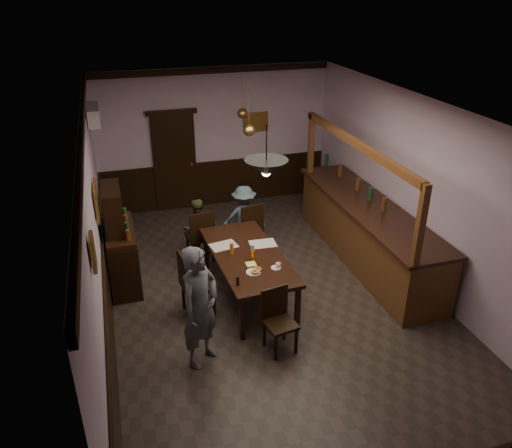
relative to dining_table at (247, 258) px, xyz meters
name	(u,v)px	position (x,y,z in m)	size (l,w,h in m)	color
room	(274,215)	(0.34, -0.26, 0.81)	(5.01, 8.01, 3.01)	#2D2621
dining_table	(247,258)	(0.00, 0.00, 0.00)	(1.10, 2.24, 0.75)	black
chair_far_left	(201,234)	(-0.50, 1.25, -0.13)	(0.49, 0.49, 1.01)	black
chair_far_right	(250,226)	(0.40, 1.29, -0.13)	(0.52, 0.52, 1.02)	black
chair_near	(278,317)	(0.05, -1.32, -0.19)	(0.46, 0.46, 0.91)	black
chair_side	(192,282)	(-0.92, -0.25, -0.12)	(0.51, 0.51, 1.04)	black
person_standing	(200,307)	(-0.99, -1.30, 0.17)	(0.62, 0.41, 1.71)	#53555F
person_seated_left	(197,228)	(-0.52, 1.53, -0.14)	(0.53, 0.42, 1.10)	#4C5231
person_seated_right	(244,217)	(0.38, 1.57, -0.07)	(0.79, 0.46, 1.23)	slate
newspaper_left	(224,246)	(-0.29, 0.37, 0.07)	(0.42, 0.30, 0.01)	silver
newspaper_right	(263,244)	(0.33, 0.25, 0.07)	(0.42, 0.30, 0.01)	silver
napkin	(251,264)	(-0.03, -0.30, 0.07)	(0.15, 0.15, 0.00)	#FFF85D
saucer	(276,268)	(0.29, -0.52, 0.07)	(0.15, 0.15, 0.01)	white
coffee_cup	(278,265)	(0.32, -0.53, 0.11)	(0.08, 0.08, 0.07)	white
pastry_plate	(253,272)	(-0.06, -0.54, 0.07)	(0.22, 0.22, 0.01)	white
pastry_ring_a	(255,272)	(-0.04, -0.58, 0.10)	(0.13, 0.13, 0.04)	#C68C47
pastry_ring_b	(257,269)	(0.00, -0.53, 0.10)	(0.13, 0.13, 0.04)	#C68C47
soda_can	(253,255)	(0.05, -0.14, 0.12)	(0.07, 0.07, 0.12)	orange
beer_glass	(232,249)	(-0.23, 0.06, 0.16)	(0.06, 0.06, 0.20)	#BF721E
water_glass	(253,249)	(0.09, 0.01, 0.14)	(0.06, 0.06, 0.15)	silver
pepper_mill	(238,281)	(-0.36, -0.79, 0.13)	(0.04, 0.04, 0.14)	black
sideboard	(121,246)	(-1.87, 0.95, 0.00)	(0.46, 1.30, 1.71)	black
bar_counter	(367,231)	(2.33, 0.48, -0.11)	(0.94, 4.05, 2.27)	#542D16
door_back	(175,163)	(-0.56, 3.69, 0.36)	(0.90, 0.06, 2.10)	black
ac_unit	(94,115)	(-2.04, 2.64, 1.76)	(0.20, 0.85, 0.30)	white
picture_left_small	(93,252)	(-2.12, -1.86, 1.46)	(0.04, 0.28, 0.36)	olive
picture_left_large	(96,201)	(-2.12, 0.54, 1.01)	(0.04, 0.62, 0.48)	olive
picture_back	(256,122)	(1.24, 3.70, 1.11)	(0.55, 0.04, 0.42)	olive
pendant_iron	(266,168)	(0.04, -0.80, 1.76)	(0.56, 0.56, 0.67)	black
pendant_brass_mid	(249,130)	(0.44, 1.41, 1.61)	(0.20, 0.20, 0.81)	#BF8C3F
pendant_brass_far	(242,113)	(0.64, 2.57, 1.61)	(0.20, 0.20, 0.81)	#BF8C3F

